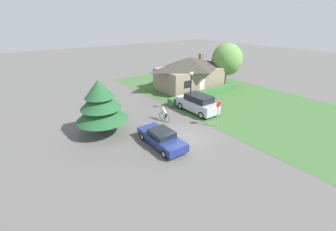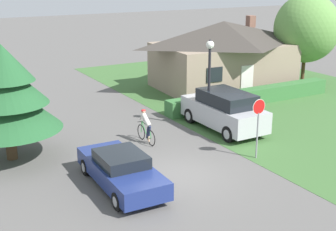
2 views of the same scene
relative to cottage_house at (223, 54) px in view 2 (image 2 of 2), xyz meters
name	(u,v)px [view 2 (image 2 of 2)]	position (x,y,z in m)	size (l,w,h in m)	color
ground_plane	(175,176)	(-10.23, -10.96, -2.31)	(140.00, 140.00, 0.00)	#5B5956
grass_verge_right	(311,109)	(1.28, -6.96, -2.30)	(16.00, 36.00, 0.01)	#3D6633
cottage_house	(223,54)	(0.00, 0.00, 0.00)	(9.62, 6.68, 4.67)	gray
hedge_row	(252,96)	(-0.96, -4.31, -1.86)	(11.49, 0.90, 0.90)	#387038
sedan_left_lane	(121,170)	(-12.40, -10.74, -1.66)	(1.93, 4.77, 1.32)	navy
cyclist	(146,127)	(-9.47, -7.05, -1.57)	(0.44, 1.72, 1.54)	black
parked_suv_right	(224,110)	(-5.25, -7.33, -1.33)	(2.07, 4.89, 1.97)	#B7B7BC
stop_sign	(258,118)	(-6.32, -11.09, -0.51)	(0.65, 0.07, 2.58)	gray
street_lamp	(209,67)	(-5.84, -6.82, 0.85)	(0.40, 0.40, 4.50)	black
conifer_tall_near	(6,94)	(-15.31, -6.02, 0.52)	(4.40, 4.40, 4.85)	#4C3823
deciduous_tree_right	(307,28)	(5.54, -1.98, 1.55)	(4.44, 4.44, 6.20)	#4C3823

